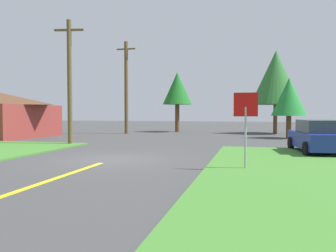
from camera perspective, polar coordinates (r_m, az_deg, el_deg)
The scene contains 8 objects.
ground_plane at distance 14.50m, azimuth -9.45°, elevation -5.59°, with size 120.00×120.00×0.00m, color #3F3F3F.
stop_sign at distance 11.87m, azimuth 12.89°, elevation 1.79°, with size 0.81×0.07×2.66m.
car_on_crossroad at distance 17.95m, azimuth 23.82°, elevation -1.65°, with size 2.42×4.57×1.62m.
utility_pole_mid at distance 21.63m, azimuth -16.18°, elevation 7.33°, with size 1.79×0.43×7.55m.
utility_pole_far at distance 31.95m, azimuth -7.02°, elevation 6.53°, with size 1.80×0.34×8.50m.
oak_tree_left at distance 33.29m, azimuth 17.61°, elevation 7.74°, with size 4.53×4.53×7.69m.
pine_tree_center at distance 27.47m, azimuth 19.63°, elevation 4.58°, with size 2.62×2.62×4.60m.
oak_tree_right at distance 34.49m, azimuth 1.56°, elevation 6.24°, with size 2.93×2.93×6.01m.
Camera 1 is at (5.68, -13.19, 1.99)m, focal length 36.36 mm.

